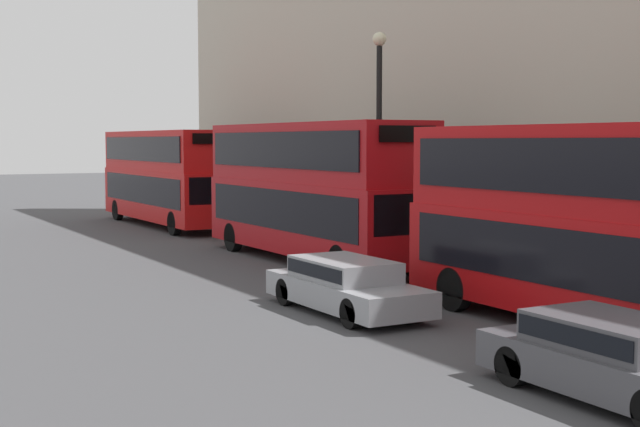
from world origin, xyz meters
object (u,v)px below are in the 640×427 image
(bus_second_in_queue, at_px, (312,186))
(car_dark_sedan, at_px, (614,356))
(bus_leading, at_px, (624,221))
(pedestrian, at_px, (634,277))
(car_hatchback, at_px, (346,284))
(bus_third_in_queue, at_px, (167,174))

(bus_second_in_queue, height_order, car_dark_sedan, bus_second_in_queue)
(bus_leading, bearing_deg, pedestrian, 36.37)
(car_dark_sedan, bearing_deg, car_hatchback, 90.00)
(car_dark_sedan, bearing_deg, bus_third_in_queue, 83.40)
(car_dark_sedan, relative_size, car_hatchback, 0.92)
(car_hatchback, relative_size, pedestrian, 2.55)
(bus_second_in_queue, xyz_separation_m, car_dark_sedan, (-3.40, -15.61, -1.77))
(bus_third_in_queue, xyz_separation_m, car_hatchback, (-3.40, -21.57, -1.73))
(bus_leading, xyz_separation_m, car_dark_sedan, (-3.40, -2.94, -1.65))
(car_dark_sedan, xyz_separation_m, car_hatchback, (-0.00, 7.80, -0.02))
(bus_second_in_queue, bearing_deg, bus_third_in_queue, 90.00)
(bus_leading, height_order, bus_third_in_queue, bus_third_in_queue)
(bus_leading, relative_size, car_dark_sedan, 2.52)
(pedestrian, bearing_deg, bus_third_in_queue, 94.62)
(car_hatchback, bearing_deg, bus_third_in_queue, 81.04)
(bus_leading, bearing_deg, bus_second_in_queue, 90.00)
(bus_second_in_queue, bearing_deg, bus_leading, -90.00)
(bus_third_in_queue, height_order, pedestrian, bus_third_in_queue)
(car_dark_sedan, bearing_deg, bus_second_in_queue, 77.71)
(bus_second_in_queue, height_order, bus_third_in_queue, bus_second_in_queue)
(bus_second_in_queue, distance_m, car_hatchback, 8.70)
(bus_third_in_queue, xyz_separation_m, car_dark_sedan, (-3.40, -29.37, -1.71))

